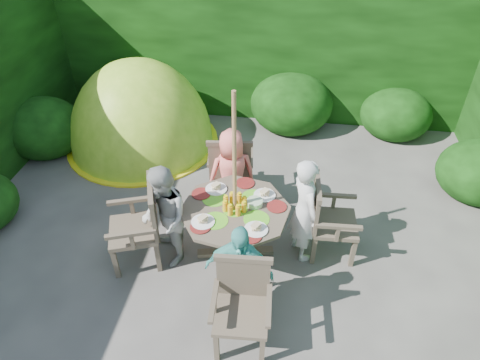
# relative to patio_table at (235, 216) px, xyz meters

# --- Properties ---
(ground) EXTENTS (60.00, 60.00, 0.00)m
(ground) POSITION_rel_patio_table_xyz_m (-0.10, -0.10, -0.63)
(ground) COLOR #484540
(ground) RESTS_ON ground
(hedge_enclosure) EXTENTS (9.00, 9.00, 2.50)m
(hedge_enclosure) POSITION_rel_patio_table_xyz_m (-0.10, 1.23, 0.62)
(hedge_enclosure) COLOR black
(hedge_enclosure) RESTS_ON ground
(patio_table) EXTENTS (1.51, 1.51, 0.89)m
(patio_table) POSITION_rel_patio_table_xyz_m (0.00, 0.00, 0.00)
(patio_table) COLOR #42382B
(patio_table) RESTS_ON ground
(parasol_pole) EXTENTS (0.05, 0.05, 2.20)m
(parasol_pole) POSITION_rel_patio_table_xyz_m (-0.00, -0.00, 0.47)
(parasol_pole) COLOR olive
(parasol_pole) RESTS_ON ground
(garden_chair_right) EXTENTS (0.56, 0.62, 0.99)m
(garden_chair_right) POSITION_rel_patio_table_xyz_m (1.06, 0.23, -0.10)
(garden_chair_right) COLOR #42382B
(garden_chair_right) RESTS_ON ground
(garden_chair_left) EXTENTS (0.72, 0.77, 1.04)m
(garden_chair_left) POSITION_rel_patio_table_xyz_m (-1.07, -0.21, -0.07)
(garden_chair_left) COLOR #42382B
(garden_chair_left) RESTS_ON ground
(garden_chair_back) EXTENTS (0.66, 0.61, 1.01)m
(garden_chair_back) POSITION_rel_patio_table_xyz_m (-0.23, 1.07, -0.09)
(garden_chair_back) COLOR #42382B
(garden_chair_back) RESTS_ON ground
(garden_chair_front) EXTENTS (0.59, 0.54, 0.94)m
(garden_chair_front) POSITION_rel_patio_table_xyz_m (0.23, -1.07, -0.13)
(garden_chair_front) COLOR #42382B
(garden_chair_front) RESTS_ON ground
(child_right) EXTENTS (0.52, 0.59, 1.37)m
(child_right) POSITION_rel_patio_table_xyz_m (0.78, 0.16, 0.06)
(child_right) COLOR silver
(child_right) RESTS_ON ground
(child_left) EXTENTS (0.74, 0.79, 1.31)m
(child_left) POSITION_rel_patio_table_xyz_m (-0.79, -0.16, 0.03)
(child_left) COLOR #A4A5A0
(child_left) RESTS_ON ground
(child_back) EXTENTS (0.72, 0.59, 1.27)m
(child_back) POSITION_rel_patio_table_xyz_m (-0.16, 0.78, 0.01)
(child_back) COLOR #F47064
(child_back) RESTS_ON ground
(child_front) EXTENTS (0.73, 0.35, 1.21)m
(child_front) POSITION_rel_patio_table_xyz_m (0.16, -0.79, -0.02)
(child_front) COLOR #4EB7AC
(child_front) RESTS_ON ground
(dome_tent) EXTENTS (2.61, 2.61, 2.88)m
(dome_tent) POSITION_rel_patio_table_xyz_m (-1.94, 2.28, -0.63)
(dome_tent) COLOR #89C325
(dome_tent) RESTS_ON ground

